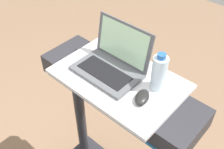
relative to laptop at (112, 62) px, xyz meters
The scene contains 4 objects.
desk_board 0.09m from the laptop, 17.97° to the right, with size 0.63×0.41×0.02m, color silver.
laptop is the anchor object (origin of this frame).
computer_mouse 0.25m from the laptop, 15.46° to the right, with size 0.06×0.10×0.03m, color black.
water_bottle 0.25m from the laptop, 10.63° to the left, with size 0.07×0.07×0.20m.
Camera 1 is at (0.63, -0.05, 2.00)m, focal length 43.06 mm.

